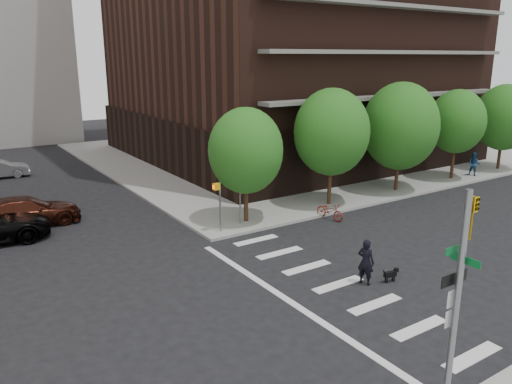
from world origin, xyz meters
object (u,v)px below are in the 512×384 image
object	(u,v)px
parked_car_maroon	(25,212)
pedestrian_far	(474,164)
dog_walker	(366,262)
scooter	(330,211)
traffic_signal	(453,334)

from	to	relation	value
parked_car_maroon	pedestrian_far	distance (m)	30.87
parked_car_maroon	dog_walker	size ratio (longest dim) A/B	2.97
scooter	dog_walker	world-z (taller)	dog_walker
parked_car_maroon	scooter	xyz separation A→B (m)	(14.46, -8.10, -0.33)
parked_car_maroon	pedestrian_far	size ratio (longest dim) A/B	3.18
dog_walker	pedestrian_far	world-z (taller)	pedestrian_far
scooter	pedestrian_far	bearing A→B (deg)	-2.31
dog_walker	pedestrian_far	xyz separation A→B (m)	(20.07, 8.60, 0.09)
dog_walker	traffic_signal	bearing A→B (deg)	127.17
scooter	dog_walker	xyz separation A→B (m)	(-4.36, -7.02, 0.46)
dog_walker	pedestrian_far	distance (m)	21.83
dog_walker	pedestrian_far	size ratio (longest dim) A/B	1.07
scooter	dog_walker	distance (m)	8.28
pedestrian_far	dog_walker	bearing A→B (deg)	-85.94
parked_car_maroon	pedestrian_far	xyz separation A→B (m)	(30.17, -6.52, 0.22)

